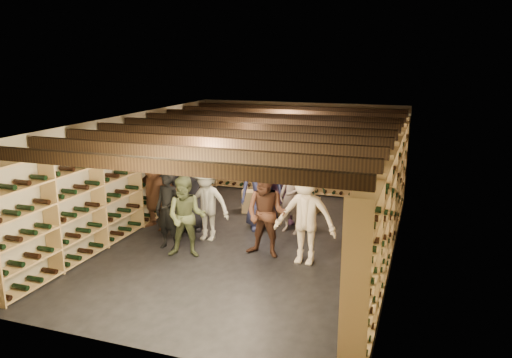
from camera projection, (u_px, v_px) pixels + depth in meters
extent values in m
plane|color=black|center=(250.00, 241.00, 9.91)|extent=(8.00, 8.00, 0.00)
cube|color=tan|center=(301.00, 148.00, 13.29)|extent=(5.50, 0.02, 2.40)
cube|color=tan|center=(136.00, 260.00, 5.96)|extent=(5.50, 0.02, 2.40)
cube|color=tan|center=(127.00, 172.00, 10.51)|extent=(0.02, 8.00, 2.40)
cube|color=tan|center=(397.00, 195.00, 8.75)|extent=(0.02, 8.00, 2.40)
cube|color=beige|center=(250.00, 121.00, 9.34)|extent=(5.50, 8.00, 0.01)
cube|color=black|center=(153.00, 165.00, 6.16)|extent=(5.40, 0.12, 0.18)
cube|color=black|center=(186.00, 153.00, 6.97)|extent=(5.40, 0.12, 0.18)
cube|color=black|center=(211.00, 143.00, 7.77)|extent=(5.40, 0.12, 0.18)
cube|color=black|center=(232.00, 135.00, 8.57)|extent=(5.40, 0.12, 0.18)
cube|color=black|center=(250.00, 128.00, 9.37)|extent=(5.40, 0.12, 0.18)
cube|color=black|center=(264.00, 122.00, 10.17)|extent=(5.40, 0.12, 0.18)
cube|color=black|center=(277.00, 117.00, 10.98)|extent=(5.40, 0.12, 0.18)
cube|color=black|center=(288.00, 113.00, 11.78)|extent=(5.40, 0.12, 0.18)
cube|color=black|center=(297.00, 110.00, 12.58)|extent=(5.40, 0.12, 0.18)
cube|color=tan|center=(135.00, 178.00, 10.48)|extent=(0.32, 7.50, 2.15)
cube|color=tan|center=(386.00, 201.00, 8.83)|extent=(0.32, 7.50, 2.15)
cube|color=tan|center=(299.00, 153.00, 13.17)|extent=(4.70, 0.30, 2.15)
cube|color=tan|center=(253.00, 208.00, 11.75)|extent=(0.58, 0.46, 0.17)
cube|color=tan|center=(253.00, 201.00, 11.71)|extent=(0.58, 0.46, 0.17)
cube|color=tan|center=(253.00, 194.00, 11.67)|extent=(0.58, 0.46, 0.17)
cube|color=tan|center=(308.00, 208.00, 11.78)|extent=(0.55, 0.42, 0.17)
cube|color=tan|center=(309.00, 201.00, 11.74)|extent=(0.55, 0.42, 0.17)
cube|color=tan|center=(285.00, 212.00, 11.48)|extent=(0.53, 0.38, 0.17)
imported|color=black|center=(190.00, 190.00, 10.38)|extent=(1.00, 0.83, 1.75)
imported|color=black|center=(168.00, 210.00, 9.35)|extent=(0.61, 0.45, 1.52)
imported|color=#4A5333|center=(186.00, 217.00, 8.98)|extent=(0.85, 0.73, 1.51)
imported|color=beige|center=(305.00, 216.00, 8.66)|extent=(1.18, 0.74, 1.76)
imported|color=brown|center=(155.00, 191.00, 10.52)|extent=(1.57, 0.86, 1.62)
imported|color=#22264A|center=(262.00, 186.00, 10.43)|extent=(1.06, 0.89, 1.84)
imported|color=gray|center=(292.00, 197.00, 10.23)|extent=(0.65, 0.52, 1.54)
imported|color=#4D2C1F|center=(266.00, 214.00, 8.99)|extent=(0.85, 0.70, 1.61)
imported|color=#A9A89A|center=(207.00, 203.00, 9.82)|extent=(1.01, 0.61, 1.52)
imported|color=#21442C|center=(304.00, 191.00, 10.67)|extent=(0.92, 0.41, 1.54)
imported|color=#7B4E7D|center=(280.00, 180.00, 10.81)|extent=(1.84, 0.87, 1.90)
imported|color=#343439|center=(370.00, 199.00, 10.02)|extent=(0.90, 0.77, 1.56)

